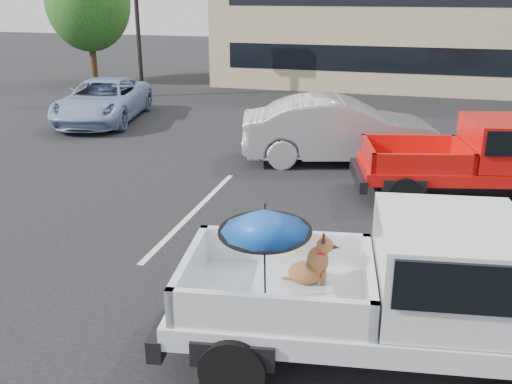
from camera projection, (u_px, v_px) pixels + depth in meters
ground at (323, 274)px, 9.23m from camera, size 90.00×90.00×0.00m
stripe_left at (194, 212)px, 11.79m from camera, size 0.12×5.00×0.01m
stripe_right at (505, 244)px, 10.30m from camera, size 0.12×5.00×0.01m
motel_building at (438, 14)px, 26.71m from camera, size 20.40×8.40×6.30m
tree_left at (88, 2)px, 26.88m from camera, size 3.96×3.96×6.02m
silver_pickup at (426, 286)px, 6.73m from camera, size 5.90×2.71×2.06m
red_pickup at (495, 155)px, 12.33m from camera, size 5.57×2.96×1.74m
silver_sedan at (340, 130)px, 15.00m from camera, size 5.43×3.08×1.69m
blue_suv at (103, 101)px, 19.63m from camera, size 3.32×5.49×1.42m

